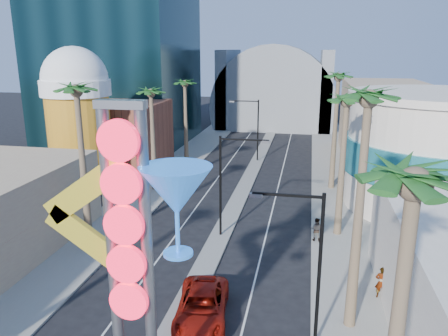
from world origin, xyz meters
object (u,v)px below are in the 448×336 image
at_px(pedestrian_b, 316,229).
at_px(neon_sign, 149,243).
at_px(red_pickup, 202,306).
at_px(pedestrian_a, 381,282).

bearing_deg(pedestrian_b, neon_sign, 83.14).
height_order(red_pickup, pedestrian_b, pedestrian_b).
distance_m(neon_sign, pedestrian_a, 15.56).
xyz_separation_m(red_pickup, pedestrian_a, (9.77, 3.90, 0.31)).
bearing_deg(pedestrian_a, pedestrian_b, -56.31).
bearing_deg(red_pickup, neon_sign, -101.42).
bearing_deg(pedestrian_b, pedestrian_a, 130.20).
bearing_deg(neon_sign, red_pickup, 86.43).
distance_m(red_pickup, pedestrian_a, 10.53).
bearing_deg(pedestrian_b, red_pickup, 75.07).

